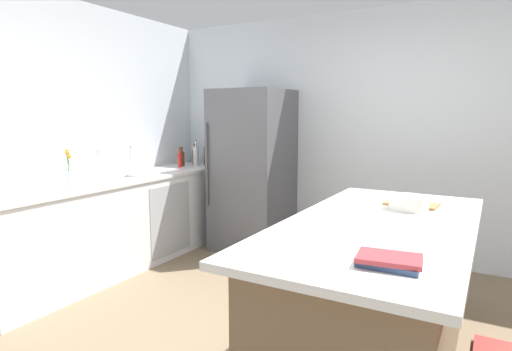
{
  "coord_description": "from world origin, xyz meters",
  "views": [
    {
      "loc": [
        1.14,
        -2.28,
        1.52
      ],
      "look_at": [
        -0.65,
        0.87,
        1.0
      ],
      "focal_mm": 29.71,
      "sensor_mm": 36.0,
      "label": 1
    }
  ],
  "objects_px": {
    "soda_bottle": "(196,156)",
    "cookbook_stack": "(389,261)",
    "refrigerator": "(253,170)",
    "paper_towel_roll": "(131,163)",
    "sink_faucet": "(100,164)",
    "hot_sauce_bottle": "(180,160)",
    "cutting_board": "(412,204)",
    "mixing_bowl": "(409,203)",
    "kitchen_island": "(376,296)",
    "whiskey_bottle": "(207,155)",
    "syrup_bottle": "(182,158)",
    "flower_vase": "(69,175)",
    "vinegar_bottle": "(194,157)"
  },
  "relations": [
    {
      "from": "soda_bottle",
      "to": "cookbook_stack",
      "type": "xyz_separation_m",
      "value": [
        2.82,
        -2.39,
        -0.1
      ]
    },
    {
      "from": "refrigerator",
      "to": "whiskey_bottle",
      "type": "height_order",
      "value": "refrigerator"
    },
    {
      "from": "refrigerator",
      "to": "mixing_bowl",
      "type": "bearing_deg",
      "value": -33.54
    },
    {
      "from": "refrigerator",
      "to": "cookbook_stack",
      "type": "distance_m",
      "value": 3.14
    },
    {
      "from": "flower_vase",
      "to": "syrup_bottle",
      "type": "bearing_deg",
      "value": 94.36
    },
    {
      "from": "paper_towel_roll",
      "to": "sink_faucet",
      "type": "bearing_deg",
      "value": -104.71
    },
    {
      "from": "hot_sauce_bottle",
      "to": "cutting_board",
      "type": "distance_m",
      "value": 2.93
    },
    {
      "from": "kitchen_island",
      "to": "cutting_board",
      "type": "distance_m",
      "value": 0.73
    },
    {
      "from": "vinegar_bottle",
      "to": "cookbook_stack",
      "type": "relative_size",
      "value": 0.93
    },
    {
      "from": "vinegar_bottle",
      "to": "cutting_board",
      "type": "height_order",
      "value": "vinegar_bottle"
    },
    {
      "from": "vinegar_bottle",
      "to": "flower_vase",
      "type": "bearing_deg",
      "value": -87.19
    },
    {
      "from": "hot_sauce_bottle",
      "to": "mixing_bowl",
      "type": "bearing_deg",
      "value": -20.86
    },
    {
      "from": "sink_faucet",
      "to": "syrup_bottle",
      "type": "relative_size",
      "value": 1.3
    },
    {
      "from": "soda_bottle",
      "to": "cookbook_stack",
      "type": "relative_size",
      "value": 1.16
    },
    {
      "from": "hot_sauce_bottle",
      "to": "soda_bottle",
      "type": "bearing_deg",
      "value": 65.96
    },
    {
      "from": "refrigerator",
      "to": "mixing_bowl",
      "type": "xyz_separation_m",
      "value": [
        1.9,
        -1.26,
        0.06
      ]
    },
    {
      "from": "sink_faucet",
      "to": "cutting_board",
      "type": "xyz_separation_m",
      "value": [
        2.8,
        0.25,
        -0.14
      ]
    },
    {
      "from": "syrup_bottle",
      "to": "hot_sauce_bottle",
      "type": "xyz_separation_m",
      "value": [
        0.05,
        -0.09,
        -0.0
      ]
    },
    {
      "from": "sink_faucet",
      "to": "flower_vase",
      "type": "bearing_deg",
      "value": -76.85
    },
    {
      "from": "soda_bottle",
      "to": "cookbook_stack",
      "type": "height_order",
      "value": "soda_bottle"
    },
    {
      "from": "refrigerator",
      "to": "paper_towel_roll",
      "type": "relative_size",
      "value": 5.75
    },
    {
      "from": "flower_vase",
      "to": "soda_bottle",
      "type": "relative_size",
      "value": 1.03
    },
    {
      "from": "kitchen_island",
      "to": "cutting_board",
      "type": "relative_size",
      "value": 5.98
    },
    {
      "from": "whiskey_bottle",
      "to": "mixing_bowl",
      "type": "height_order",
      "value": "whiskey_bottle"
    },
    {
      "from": "sink_faucet",
      "to": "refrigerator",
      "type": "bearing_deg",
      "value": 56.52
    },
    {
      "from": "mixing_bowl",
      "to": "cutting_board",
      "type": "distance_m",
      "value": 0.15
    },
    {
      "from": "flower_vase",
      "to": "cutting_board",
      "type": "relative_size",
      "value": 0.94
    },
    {
      "from": "soda_bottle",
      "to": "cutting_board",
      "type": "distance_m",
      "value": 2.92
    },
    {
      "from": "sink_faucet",
      "to": "cookbook_stack",
      "type": "height_order",
      "value": "sink_faucet"
    },
    {
      "from": "sink_faucet",
      "to": "syrup_bottle",
      "type": "height_order",
      "value": "sink_faucet"
    },
    {
      "from": "whiskey_bottle",
      "to": "mixing_bowl",
      "type": "relative_size",
      "value": 1.27
    },
    {
      "from": "flower_vase",
      "to": "cutting_board",
      "type": "height_order",
      "value": "flower_vase"
    },
    {
      "from": "paper_towel_roll",
      "to": "cutting_board",
      "type": "xyz_separation_m",
      "value": [
        2.71,
        -0.07,
        -0.12
      ]
    },
    {
      "from": "hot_sauce_bottle",
      "to": "cookbook_stack",
      "type": "bearing_deg",
      "value": -37.02
    },
    {
      "from": "soda_bottle",
      "to": "hot_sauce_bottle",
      "type": "height_order",
      "value": "soda_bottle"
    },
    {
      "from": "syrup_bottle",
      "to": "cookbook_stack",
      "type": "xyz_separation_m",
      "value": [
        2.96,
        -2.29,
        -0.07
      ]
    },
    {
      "from": "soda_bottle",
      "to": "mixing_bowl",
      "type": "xyz_separation_m",
      "value": [
        2.7,
        -1.26,
        -0.08
      ]
    },
    {
      "from": "syrup_bottle",
      "to": "mixing_bowl",
      "type": "relative_size",
      "value": 0.92
    },
    {
      "from": "cookbook_stack",
      "to": "vinegar_bottle",
      "type": "bearing_deg",
      "value": 139.59
    },
    {
      "from": "flower_vase",
      "to": "syrup_bottle",
      "type": "relative_size",
      "value": 1.43
    },
    {
      "from": "mixing_bowl",
      "to": "cutting_board",
      "type": "height_order",
      "value": "mixing_bowl"
    },
    {
      "from": "vinegar_bottle",
      "to": "syrup_bottle",
      "type": "height_order",
      "value": "vinegar_bottle"
    },
    {
      "from": "hot_sauce_bottle",
      "to": "cutting_board",
      "type": "relative_size",
      "value": 0.65
    },
    {
      "from": "paper_towel_roll",
      "to": "soda_bottle",
      "type": "bearing_deg",
      "value": 88.93
    },
    {
      "from": "sink_faucet",
      "to": "cookbook_stack",
      "type": "distance_m",
      "value": 3.11
    },
    {
      "from": "kitchen_island",
      "to": "refrigerator",
      "type": "relative_size",
      "value": 1.17
    },
    {
      "from": "flower_vase",
      "to": "cookbook_stack",
      "type": "height_order",
      "value": "flower_vase"
    },
    {
      "from": "vinegar_bottle",
      "to": "hot_sauce_bottle",
      "type": "distance_m",
      "value": 0.29
    },
    {
      "from": "soda_bottle",
      "to": "paper_towel_roll",
      "type": "bearing_deg",
      "value": -91.07
    },
    {
      "from": "cookbook_stack",
      "to": "mixing_bowl",
      "type": "distance_m",
      "value": 1.14
    }
  ]
}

